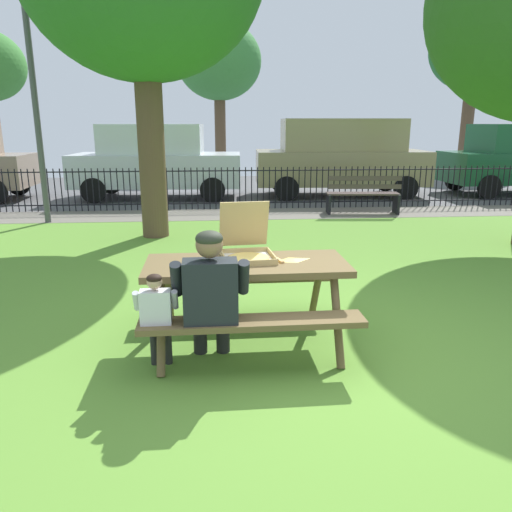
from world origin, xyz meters
TOP-DOWN VIEW (x-y plane):
  - ground at (0.00, 1.85)m, footprint 28.00×11.69m
  - cobblestone_walkway at (0.00, 6.99)m, footprint 28.00×1.40m
  - street_asphalt at (0.00, 11.45)m, footprint 28.00×7.51m
  - picnic_table_foreground at (-0.67, 0.32)m, footprint 1.82×1.50m
  - pizza_box_open at (-0.66, 0.47)m, footprint 0.51×0.58m
  - pizza_slice_on_table at (-0.27, 0.35)m, footprint 0.30×0.21m
  - adult_at_table at (-0.99, -0.18)m, footprint 0.61×0.59m
  - child_at_table at (-1.41, -0.21)m, footprint 0.35×0.33m
  - iron_fence_streetside at (0.00, 7.69)m, footprint 21.02×0.03m
  - park_bench_center at (2.36, 6.86)m, footprint 1.63×0.59m
  - lamp_post_walkway at (-4.35, 6.40)m, footprint 0.28×0.28m
  - parked_car_left at (-2.47, 9.68)m, footprint 4.48×2.07m
  - parked_car_center at (2.54, 9.67)m, footprint 4.69×2.14m
  - far_tree_midleft at (-0.65, 16.96)m, footprint 3.33×3.33m
  - far_tree_center at (9.76, 16.96)m, footprint 3.62×3.62m

SIDE VIEW (x-z plane):
  - ground at x=0.00m, z-range -0.02..0.00m
  - street_asphalt at x=0.00m, z-range -0.01..0.00m
  - cobblestone_walkway at x=0.00m, z-range -0.01..0.00m
  - park_bench_center at x=2.36m, z-range -0.01..0.84m
  - iron_fence_streetside at x=0.00m, z-range 0.01..0.99m
  - child_at_table at x=-1.41m, z-range 0.09..0.95m
  - picnic_table_foreground at x=-0.67m, z-range 0.20..0.99m
  - adult_at_table at x=-0.99m, z-range 0.06..1.25m
  - pizza_slice_on_table at x=-0.27m, z-range 0.77..0.79m
  - pizza_box_open at x=-0.66m, z-range 0.61..1.12m
  - parked_car_left at x=-2.47m, z-range 0.04..1.98m
  - parked_car_center at x=2.54m, z-range 0.06..2.14m
  - lamp_post_walkway at x=-4.35m, z-range 0.46..5.00m
  - far_tree_midleft at x=-0.65m, z-range 1.36..7.19m
  - far_tree_center at x=9.76m, z-range 1.56..8.06m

